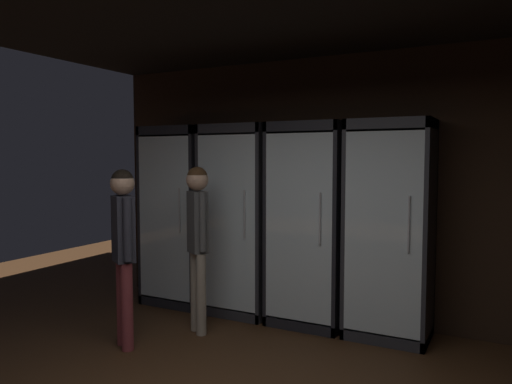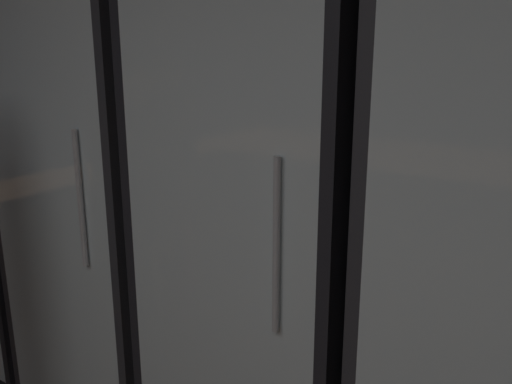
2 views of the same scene
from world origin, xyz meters
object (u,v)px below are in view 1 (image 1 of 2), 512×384
Objects in this scene: cooler_left at (241,221)px; shopper_far at (123,238)px; cooler_right at (390,231)px; cooler_far_left at (181,217)px; shopper_near at (198,228)px; cooler_center at (310,226)px.

shopper_far is (-0.42, -1.41, -0.01)m from cooler_left.
cooler_right reaches higher than shopper_far.
cooler_far_left is 1.27× the size of shopper_near.
shopper_far is at bearing -131.37° from cooler_center.
cooler_left is 0.82m from cooler_center.
cooler_far_left is 1.00× the size of cooler_center.
cooler_far_left reaches higher than shopper_far.
cooler_far_left is 2.47m from cooler_right.
cooler_far_left is at bearing 179.96° from cooler_right.
cooler_right is at bearing -0.06° from cooler_center.
cooler_far_left is 1.28× the size of shopper_far.
cooler_far_left is at bearing 134.49° from shopper_near.
cooler_far_left is 0.82m from cooler_left.
cooler_far_left reaches higher than shopper_near.
cooler_center is at bearing 48.63° from shopper_far.
cooler_left is 1.48m from shopper_far.
cooler_far_left is 1.00× the size of cooler_right.
cooler_center is 1.88m from shopper_far.
cooler_left is 1.28× the size of shopper_far.
cooler_left is 1.00× the size of cooler_center.
shopper_far is at bearing -145.65° from cooler_right.
cooler_far_left is 1.11m from shopper_near.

